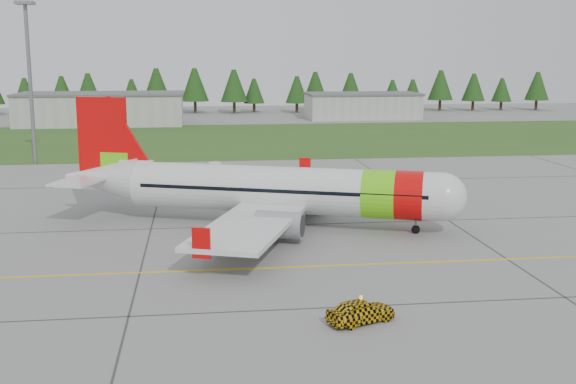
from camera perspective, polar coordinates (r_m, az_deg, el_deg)
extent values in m
plane|color=gray|center=(41.77, 8.71, -8.80)|extent=(320.00, 320.00, 0.00)
cylinder|color=silver|center=(58.89, -0.36, 0.16)|extent=(25.18, 12.43, 3.82)
sphere|color=silver|center=(57.31, 12.10, -0.38)|extent=(3.82, 3.82, 3.82)
cone|color=silver|center=(64.50, -14.45, 1.06)|extent=(7.75, 5.96, 3.82)
cube|color=black|center=(57.25, 12.40, -0.06)|extent=(2.35, 2.93, 0.55)
cylinder|color=#65D610|center=(57.59, 7.23, -0.17)|extent=(3.74, 4.54, 3.90)
cylinder|color=#CA0606|center=(57.41, 9.56, -0.27)|extent=(3.37, 4.40, 3.90)
cube|color=silver|center=(59.21, -0.82, -0.84)|extent=(15.94, 31.23, 0.35)
cube|color=#CA0606|center=(74.26, 1.35, 1.97)|extent=(1.16, 0.57, 1.96)
cube|color=#CA0606|center=(44.87, -6.87, -4.03)|extent=(1.16, 0.57, 1.96)
cylinder|color=gray|center=(64.15, 1.61, -0.42)|extent=(4.02, 3.15, 2.06)
cylinder|color=gray|center=(53.89, -0.69, -2.60)|extent=(4.02, 3.15, 2.06)
cube|color=#CA0606|center=(63.95, -14.44, 3.95)|extent=(4.34, 1.90, 7.44)
cube|color=#65D610|center=(63.74, -13.49, 2.02)|extent=(2.53, 1.27, 2.35)
cube|color=silver|center=(64.68, -14.85, 1.29)|extent=(6.85, 11.64, 0.22)
cylinder|color=slate|center=(57.87, 10.07, -2.58)|extent=(0.18, 0.18, 1.37)
cylinder|color=black|center=(57.95, 10.06, -2.92)|extent=(0.72, 0.49, 0.67)
cylinder|color=slate|center=(62.26, -1.09, -1.23)|extent=(0.22, 0.22, 1.86)
cylinder|color=black|center=(62.45, -1.43, -1.59)|extent=(1.11, 0.77, 1.02)
cylinder|color=slate|center=(57.09, -2.44, -2.35)|extent=(0.22, 0.22, 1.86)
cylinder|color=black|center=(57.30, -2.81, -2.74)|extent=(1.11, 0.77, 1.02)
imported|color=yellow|center=(38.30, 5.80, -7.57)|extent=(1.78, 1.90, 3.78)
imported|color=silver|center=(85.98, -5.82, 2.83)|extent=(1.76, 1.71, 4.06)
cube|color=#30561E|center=(121.10, -1.89, 4.24)|extent=(320.00, 50.00, 0.03)
cube|color=gold|center=(49.12, 6.17, -5.71)|extent=(120.00, 0.25, 0.02)
cube|color=#A8A8A3|center=(149.40, -14.53, 6.31)|extent=(32.00, 14.00, 6.00)
cube|color=#A8A8A3|center=(160.31, 5.88, 6.74)|extent=(24.00, 12.00, 5.20)
cylinder|color=slate|center=(98.13, -19.69, 7.92)|extent=(0.50, 0.50, 20.00)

